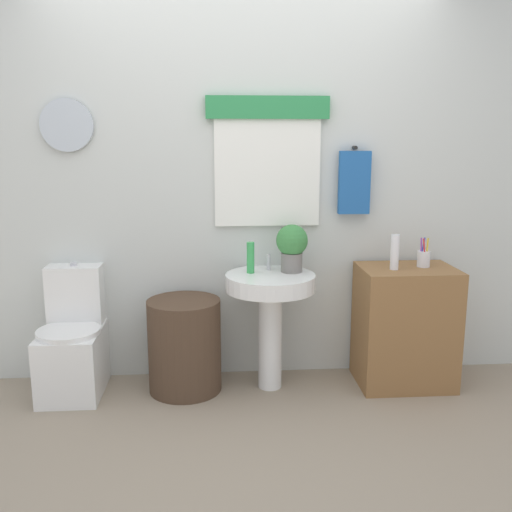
{
  "coord_description": "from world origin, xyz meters",
  "views": [
    {
      "loc": [
        -0.16,
        -2.54,
        1.56
      ],
      "look_at": [
        0.08,
        0.8,
        0.87
      ],
      "focal_mm": 39.76,
      "sensor_mm": 36.0,
      "label": 1
    }
  ],
  "objects": [
    {
      "name": "soap_bottle",
      "position": [
        0.05,
        0.9,
        0.84
      ],
      "size": [
        0.05,
        0.05,
        0.19
      ],
      "primitive_type": "cylinder",
      "color": "green",
      "rests_on": "pedestal_sink"
    },
    {
      "name": "toothbrush_cup",
      "position": [
        1.15,
        0.87,
        0.82
      ],
      "size": [
        0.08,
        0.08,
        0.19
      ],
      "color": "silver",
      "rests_on": "wooden_cabinet"
    },
    {
      "name": "back_wall",
      "position": [
        0.0,
        1.15,
        1.3
      ],
      "size": [
        4.4,
        0.18,
        2.6
      ],
      "color": "silver",
      "rests_on": "ground_plane"
    },
    {
      "name": "lotion_bottle",
      "position": [
        0.94,
        0.81,
        0.88
      ],
      "size": [
        0.05,
        0.05,
        0.22
      ],
      "primitive_type": "cylinder",
      "color": "white",
      "rests_on": "wooden_cabinet"
    },
    {
      "name": "pedestal_sink",
      "position": [
        0.17,
        0.85,
        0.57
      ],
      "size": [
        0.56,
        0.56,
        0.74
      ],
      "color": "white",
      "rests_on": "ground_plane"
    },
    {
      "name": "toilet",
      "position": [
        -1.06,
        0.89,
        0.3
      ],
      "size": [
        0.38,
        0.51,
        0.8
      ],
      "color": "white",
      "rests_on": "ground_plane"
    },
    {
      "name": "laundry_hamper",
      "position": [
        -0.37,
        0.85,
        0.29
      ],
      "size": [
        0.46,
        0.46,
        0.59
      ],
      "primitive_type": "cylinder",
      "color": "#4C3828",
      "rests_on": "ground_plane"
    },
    {
      "name": "ground_plane",
      "position": [
        0.0,
        0.0,
        0.0
      ],
      "size": [
        8.0,
        8.0,
        0.0
      ],
      "primitive_type": "plane",
      "color": "gray"
    },
    {
      "name": "wooden_cabinet",
      "position": [
        1.04,
        0.85,
        0.39
      ],
      "size": [
        0.59,
        0.44,
        0.77
      ],
      "primitive_type": "cube",
      "color": "olive",
      "rests_on": "ground_plane"
    },
    {
      "name": "faucet",
      "position": [
        0.17,
        0.97,
        0.79
      ],
      "size": [
        0.03,
        0.03,
        0.1
      ],
      "primitive_type": "cylinder",
      "color": "silver",
      "rests_on": "pedestal_sink"
    },
    {
      "name": "potted_plant",
      "position": [
        0.31,
        0.91,
        0.91
      ],
      "size": [
        0.2,
        0.2,
        0.3
      ],
      "color": "slate",
      "rests_on": "pedestal_sink"
    }
  ]
}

